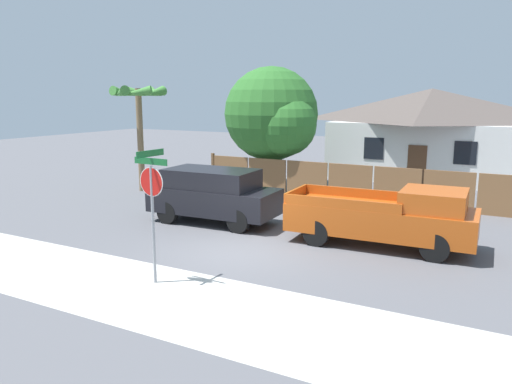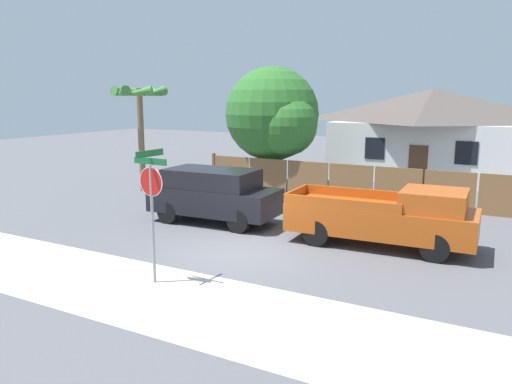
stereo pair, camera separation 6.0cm
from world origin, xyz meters
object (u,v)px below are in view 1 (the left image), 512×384
(orange_pickup, at_px, (387,217))
(red_suv, at_px, (213,194))
(oak_tree, at_px, (274,116))
(palm_tree, at_px, (139,102))
(house, at_px, (430,132))
(stop_sign, at_px, (152,194))

(orange_pickup, bearing_deg, red_suv, 177.48)
(oak_tree, xyz_separation_m, palm_tree, (-5.07, -3.61, 0.69))
(orange_pickup, bearing_deg, oak_tree, 133.05)
(red_suv, xyz_separation_m, orange_pickup, (6.03, 0.01, -0.12))
(house, distance_m, oak_tree, 9.18)
(oak_tree, height_order, orange_pickup, oak_tree)
(house, xyz_separation_m, oak_tree, (-5.93, -6.94, 0.96))
(house, height_order, oak_tree, oak_tree)
(oak_tree, xyz_separation_m, orange_pickup, (7.18, -7.01, -2.52))
(palm_tree, xyz_separation_m, red_suv, (6.22, -3.41, -3.09))
(red_suv, bearing_deg, stop_sign, -73.22)
(house, bearing_deg, oak_tree, -130.50)
(house, xyz_separation_m, stop_sign, (-2.84, -19.45, -0.32))
(stop_sign, bearing_deg, orange_pickup, 56.10)
(house, bearing_deg, orange_pickup, -84.88)
(red_suv, relative_size, orange_pickup, 0.84)
(orange_pickup, height_order, stop_sign, stop_sign)
(oak_tree, height_order, palm_tree, oak_tree)
(palm_tree, bearing_deg, house, 43.80)
(oak_tree, distance_m, red_suv, 7.51)
(red_suv, bearing_deg, house, 68.48)
(palm_tree, relative_size, orange_pickup, 0.88)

